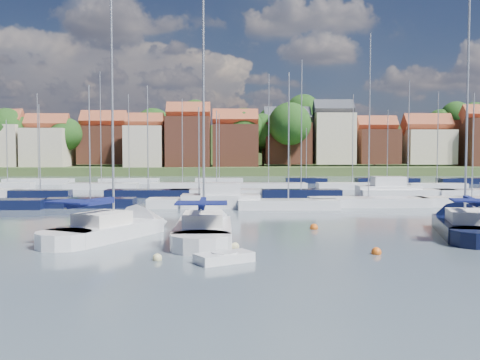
{
  "coord_description": "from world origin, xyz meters",
  "views": [
    {
      "loc": [
        -4.62,
        -27.87,
        5.0
      ],
      "look_at": [
        -3.71,
        14.0,
        2.81
      ],
      "focal_mm": 40.0,
      "sensor_mm": 36.0,
      "label": 1
    }
  ],
  "objects": [
    {
      "name": "sailboat_navy",
      "position": [
        10.07,
        5.2,
        0.35
      ],
      "size": [
        5.89,
        12.07,
        16.17
      ],
      "rotation": [
        0.0,
        0.0,
        1.32
      ],
      "color": "black",
      "rests_on": "ground"
    },
    {
      "name": "buoy_e",
      "position": [
        0.94,
        6.47,
        0.0
      ],
      "size": [
        0.53,
        0.53,
        0.53
      ],
      "primitive_type": "sphere",
      "color": "#D85914",
      "rests_on": "ground"
    },
    {
      "name": "marina_field",
      "position": [
        1.91,
        35.15,
        0.43
      ],
      "size": [
        79.62,
        41.41,
        15.93
      ],
      "color": "silver",
      "rests_on": "ground"
    },
    {
      "name": "buoy_c",
      "position": [
        -4.28,
        -0.41,
        0.0
      ],
      "size": [
        0.44,
        0.44,
        0.44
      ],
      "primitive_type": "sphere",
      "color": "beige",
      "rests_on": "ground"
    },
    {
      "name": "sailboat_centre",
      "position": [
        -6.07,
        4.39,
        0.35
      ],
      "size": [
        3.28,
        12.0,
        16.25
      ],
      "rotation": [
        0.0,
        0.0,
        1.58
      ],
      "color": "silver",
      "rests_on": "ground"
    },
    {
      "name": "tender",
      "position": [
        -4.81,
        -3.86,
        0.22
      ],
      "size": [
        2.86,
        2.36,
        0.56
      ],
      "rotation": [
        0.0,
        0.0,
        0.53
      ],
      "color": "silver",
      "rests_on": "ground"
    },
    {
      "name": "sailboat_left",
      "position": [
        -11.03,
        4.38,
        0.36
      ],
      "size": [
        7.73,
        11.29,
        15.21
      ],
      "rotation": [
        0.0,
        0.0,
        1.1
      ],
      "color": "silver",
      "rests_on": "ground"
    },
    {
      "name": "ground",
      "position": [
        0.0,
        40.0,
        0.0
      ],
      "size": [
        260.0,
        260.0,
        0.0
      ],
      "primitive_type": "plane",
      "color": "#45545D",
      "rests_on": "ground"
    },
    {
      "name": "buoy_d",
      "position": [
        2.63,
        -2.09,
        0.0
      ],
      "size": [
        0.5,
        0.5,
        0.5
      ],
      "primitive_type": "sphere",
      "color": "#D85914",
      "rests_on": "ground"
    },
    {
      "name": "buoy_b",
      "position": [
        -7.91,
        -3.35,
        0.0
      ],
      "size": [
        0.44,
        0.44,
        0.44
      ],
      "primitive_type": "sphere",
      "color": "beige",
      "rests_on": "ground"
    },
    {
      "name": "far_shore_town",
      "position": [
        2.23,
        132.67,
        4.61
      ],
      "size": [
        212.46,
        90.0,
        22.27
      ],
      "color": "#48592C",
      "rests_on": "ground"
    }
  ]
}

